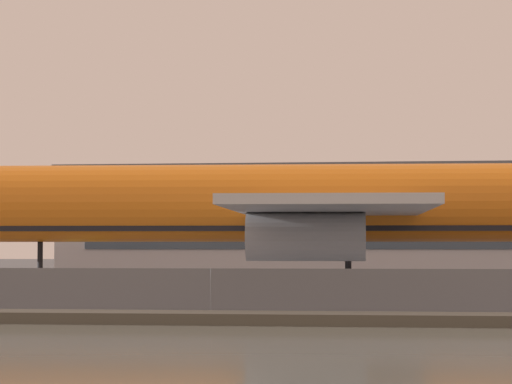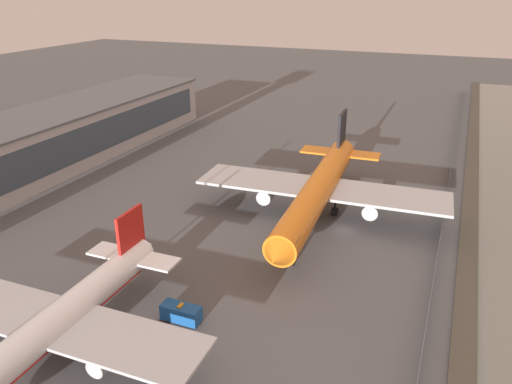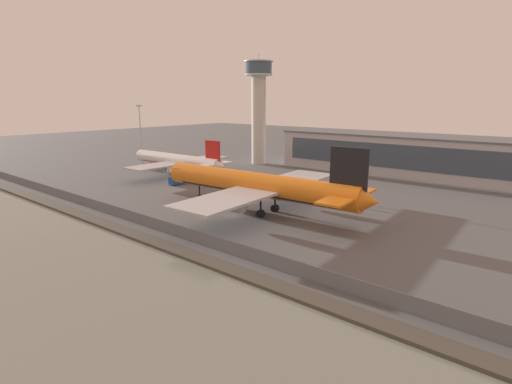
% 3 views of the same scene
% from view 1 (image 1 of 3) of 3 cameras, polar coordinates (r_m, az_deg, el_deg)
% --- Properties ---
extents(ground_plane, '(500.00, 500.00, 0.00)m').
position_cam_1_polar(ground_plane, '(72.78, -0.06, -5.20)').
color(ground_plane, '#565659').
extents(shoreline_seawall, '(320.00, 3.00, 0.50)m').
position_cam_1_polar(shoreline_seawall, '(52.53, -2.95, -5.93)').
color(shoreline_seawall, '#474238').
rests_on(shoreline_seawall, ground).
extents(perimeter_fence, '(280.00, 0.10, 2.30)m').
position_cam_1_polar(perimeter_fence, '(56.91, -2.13, -4.77)').
color(perimeter_fence, slate).
rests_on(perimeter_fence, ground).
extents(cargo_jet_orange, '(53.98, 46.39, 15.50)m').
position_cam_1_polar(cargo_jet_orange, '(77.98, 2.48, -0.68)').
color(cargo_jet_orange, orange).
rests_on(cargo_jet_orange, ground).
extents(baggage_tug, '(3.54, 3.16, 1.80)m').
position_cam_1_polar(baggage_tug, '(82.71, -7.88, -4.31)').
color(baggage_tug, yellow).
rests_on(baggage_tug, ground).
extents(terminal_building, '(90.90, 21.24, 12.74)m').
position_cam_1_polar(terminal_building, '(144.77, 9.15, -1.35)').
color(terminal_building, '#B2B2B7').
rests_on(terminal_building, ground).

